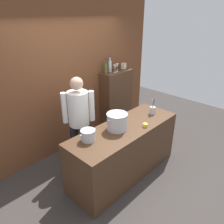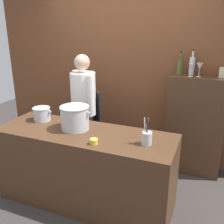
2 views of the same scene
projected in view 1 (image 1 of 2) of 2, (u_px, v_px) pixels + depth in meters
name	position (u px, v px, depth m)	size (l,w,h in m)	color
ground_plane	(124.00, 172.00, 3.85)	(8.00, 8.00, 0.00)	#383330
brick_back_panel	(69.00, 74.00, 4.08)	(4.40, 0.10, 3.00)	brown
prep_counter	(124.00, 150.00, 3.65)	(2.02, 0.70, 0.90)	#472D1C
bar_cabinet	(116.00, 101.00, 5.00)	(0.76, 0.32, 1.39)	#472D1C
chef	(79.00, 118.00, 3.62)	(0.46, 0.41, 1.66)	black
stockpot_large	(117.00, 122.00, 3.35)	(0.39, 0.33, 0.27)	#B7BABF
stockpot_small	(88.00, 135.00, 3.08)	(0.28, 0.21, 0.16)	#B7BABF
utensil_crock	(153.00, 110.00, 3.88)	(0.10, 0.10, 0.28)	#B7BABF
butter_jar	(145.00, 125.00, 3.46)	(0.08, 0.08, 0.06)	yellow
wine_bottle_olive	(106.00, 68.00, 4.50)	(0.07, 0.07, 0.30)	#475123
wine_bottle_clear	(110.00, 66.00, 4.62)	(0.07, 0.07, 0.33)	silver
wine_glass_wide	(115.00, 67.00, 4.54)	(0.08, 0.08, 0.17)	silver
wine_glass_tall	(117.00, 66.00, 4.61)	(0.08, 0.08, 0.18)	silver
spice_tin_cream	(124.00, 66.00, 4.86)	(0.09, 0.09, 0.13)	beige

